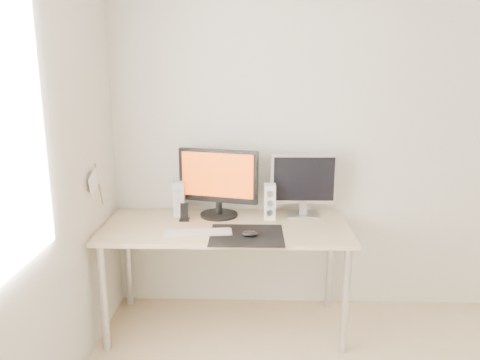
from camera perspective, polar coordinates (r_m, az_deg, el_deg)
name	(u,v)px	position (r m, az deg, el deg)	size (l,w,h in m)	color
wall_back	(361,138)	(3.38, 14.57, 4.97)	(3.50, 3.50, 0.00)	silver
mousepad	(247,235)	(2.88, 0.82, -6.75)	(0.45, 0.40, 0.00)	black
mouse	(250,234)	(2.84, 1.22, -6.59)	(0.10, 0.06, 0.04)	black
desk	(226,236)	(3.09, -1.71, -6.87)	(1.60, 0.70, 0.73)	#D1B587
main_monitor	(218,180)	(3.17, -2.67, -0.05)	(0.54, 0.32, 0.47)	black
second_monitor	(304,182)	(3.21, 7.76, -0.24)	(0.45, 0.16, 0.43)	#BCBDBF
speaker_left	(179,199)	(3.24, -7.40, -2.29)	(0.08, 0.09, 0.24)	silver
speaker_right	(270,202)	(3.16, 3.65, -2.66)	(0.08, 0.09, 0.24)	white
keyboard	(198,232)	(2.92, -5.15, -6.38)	(0.43, 0.16, 0.02)	silver
phone_dock	(184,215)	(3.16, -6.80, -4.30)	(0.07, 0.06, 0.12)	black
pennant	(95,182)	(2.99, -17.21, -0.25)	(0.01, 0.23, 0.29)	#A57F54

